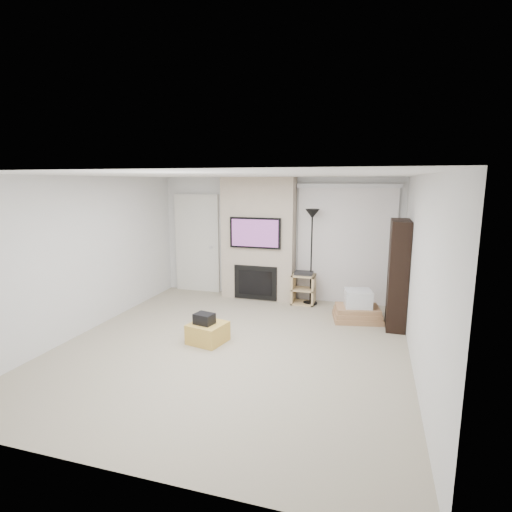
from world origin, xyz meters
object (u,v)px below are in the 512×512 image
(av_stand, at_px, (303,287))
(box_stack, at_px, (358,309))
(floor_lamp, at_px, (312,230))
(bookshelf, at_px, (398,274))
(ottoman, at_px, (208,333))

(av_stand, relative_size, box_stack, 0.72)
(floor_lamp, height_order, bookshelf, floor_lamp)
(floor_lamp, distance_m, bookshelf, 1.86)
(ottoman, relative_size, av_stand, 0.76)
(floor_lamp, xyz_separation_m, bookshelf, (1.57, -0.82, -0.59))
(floor_lamp, distance_m, box_stack, 1.75)
(ottoman, bearing_deg, floor_lamp, 63.33)
(floor_lamp, relative_size, bookshelf, 1.05)
(av_stand, distance_m, box_stack, 1.29)
(box_stack, bearing_deg, av_stand, 147.54)
(floor_lamp, bearing_deg, ottoman, -116.67)
(av_stand, distance_m, bookshelf, 1.96)
(floor_lamp, bearing_deg, bookshelf, -27.65)
(av_stand, bearing_deg, floor_lamp, 12.19)
(floor_lamp, relative_size, av_stand, 2.87)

